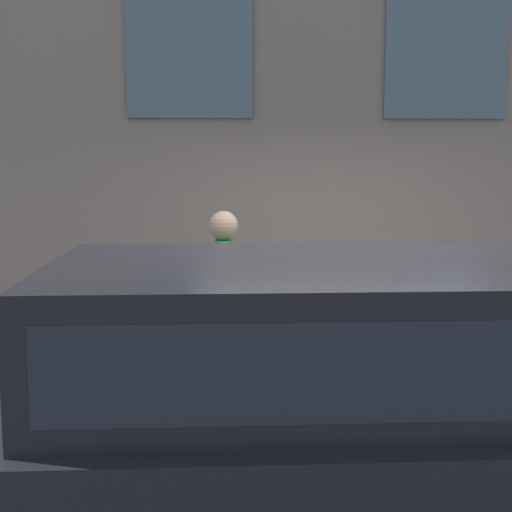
{
  "coord_description": "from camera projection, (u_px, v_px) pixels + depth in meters",
  "views": [
    {
      "loc": [
        -5.17,
        1.08,
        2.14
      ],
      "look_at": [
        0.65,
        0.76,
        1.35
      ],
      "focal_mm": 50.0,
      "sensor_mm": 36.0,
      "label": 1
    }
  ],
  "objects": [
    {
      "name": "person",
      "position": [
        224.0,
        284.0,
        6.12
      ],
      "size": [
        0.38,
        0.25,
        1.57
      ],
      "rotation": [
        0.0,
        0.0,
        2.84
      ],
      "color": "#232328",
      "rests_on": "sidewalk"
    },
    {
      "name": "sidewalk",
      "position": [
        334.0,
        382.0,
        6.67
      ],
      "size": [
        2.45,
        60.0,
        0.14
      ],
      "color": "#B2ADA3",
      "rests_on": "ground_plane"
    },
    {
      "name": "fire_hydrant",
      "position": [
        290.0,
        356.0,
        5.8
      ],
      "size": [
        0.3,
        0.42,
        0.81
      ],
      "color": "#2D7260",
      "rests_on": "sidewalk"
    },
    {
      "name": "ground_plane",
      "position": [
        359.0,
        440.0,
        5.46
      ],
      "size": [
        80.0,
        80.0,
        0.0
      ],
      "primitive_type": "plane",
      "color": "#2D2D30"
    },
    {
      "name": "parked_truck_charcoal_near",
      "position": [
        308.0,
        382.0,
        3.96
      ],
      "size": [
        2.04,
        4.72,
        1.58
      ],
      "color": "black",
      "rests_on": "ground_plane"
    }
  ]
}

